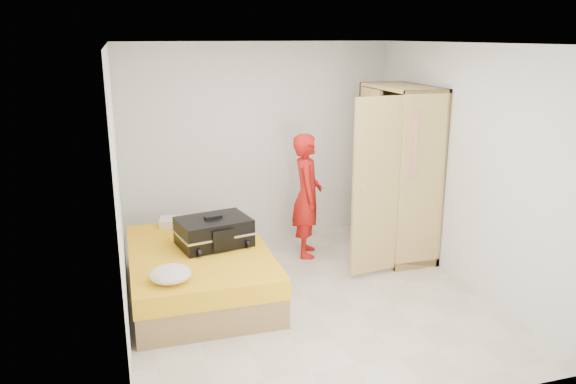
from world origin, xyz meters
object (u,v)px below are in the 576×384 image
object	(u,v)px
suitcase	(214,232)
round_cushion	(170,274)
wardrobe	(396,177)
bed	(200,272)
person	(307,195)

from	to	relation	value
suitcase	round_cushion	distance (m)	0.98
wardrobe	round_cushion	world-z (taller)	wardrobe
suitcase	bed	bearing A→B (deg)	-162.29
wardrobe	suitcase	bearing A→B (deg)	-171.38
wardrobe	suitcase	size ratio (longest dim) A/B	2.47
suitcase	person	bearing A→B (deg)	15.28
round_cushion	wardrobe	bearing A→B (deg)	22.23
person	suitcase	size ratio (longest dim) A/B	1.81
person	suitcase	xyz separation A→B (m)	(-1.26, -0.64, -0.12)
wardrobe	suitcase	distance (m)	2.37
bed	person	size ratio (longest dim) A/B	1.31
wardrobe	suitcase	xyz separation A→B (m)	(-2.32, -0.35, -0.35)
wardrobe	person	size ratio (longest dim) A/B	1.36
wardrobe	round_cushion	size ratio (longest dim) A/B	5.50
suitcase	round_cushion	bearing A→B (deg)	-134.90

